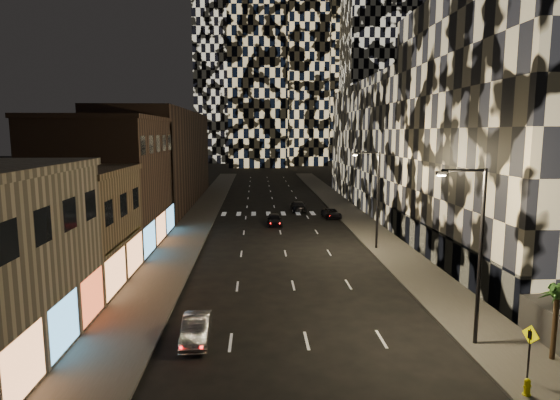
{
  "coord_description": "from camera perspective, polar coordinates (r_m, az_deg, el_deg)",
  "views": [
    {
      "loc": [
        -2.58,
        -12.22,
        10.89
      ],
      "look_at": [
        -0.88,
        21.42,
        6.0
      ],
      "focal_mm": 30.0,
      "sensor_mm": 36.0,
      "label": 1
    }
  ],
  "objects": [
    {
      "name": "car_dark_midlane",
      "position": [
        55.16,
        -0.69,
        -2.38
      ],
      "size": [
        1.68,
        4.12,
        1.4
      ],
      "primitive_type": "imported",
      "rotation": [
        0.0,
        0.0,
        0.0
      ],
      "color": "black",
      "rests_on": "ground"
    },
    {
      "name": "sidewalk_left",
      "position": [
        63.58,
        -9.56,
        -1.65
      ],
      "size": [
        4.0,
        120.0,
        0.15
      ],
      "primitive_type": "cube",
      "color": "#47443F",
      "rests_on": "ground"
    },
    {
      "name": "ped_sign",
      "position": [
        23.67,
        28.16,
        -15.19
      ],
      "size": [
        0.31,
        0.82,
        2.54
      ],
      "rotation": [
        0.0,
        0.0,
        0.32
      ],
      "color": "black",
      "rests_on": "sidewalk_right"
    },
    {
      "name": "midrise_right",
      "position": [
        43.1,
        28.96,
        7.39
      ],
      "size": [
        16.0,
        25.0,
        22.0
      ],
      "primitive_type": "cube",
      "color": "#232326",
      "rests_on": "ground"
    },
    {
      "name": "retail_brown",
      "position": [
        48.19,
        -20.31,
        1.92
      ],
      "size": [
        10.0,
        15.0,
        12.0
      ],
      "primitive_type": "cube",
      "color": "#4B352A",
      "rests_on": "ground"
    },
    {
      "name": "tower_right_mid",
      "position": [
        156.89,
        11.98,
        22.53
      ],
      "size": [
        20.0,
        20.0,
        100.0
      ],
      "primitive_type": "cube",
      "color": "black",
      "rests_on": "ground"
    },
    {
      "name": "fire_hydrant",
      "position": [
        23.1,
        27.9,
        -19.52
      ],
      "size": [
        0.36,
        0.34,
        0.72
      ],
      "rotation": [
        0.0,
        0.0,
        0.31
      ],
      "color": "#D8D30C",
      "rests_on": "sidewalk_right"
    },
    {
      "name": "palm_tree",
      "position": [
        25.93,
        30.71,
        -10.21
      ],
      "size": [
        1.88,
        1.86,
        3.68
      ],
      "color": "#47331E",
      "rests_on": "sidewalk_right"
    },
    {
      "name": "curb_left",
      "position": [
        63.37,
        -7.67,
        -1.64
      ],
      "size": [
        0.2,
        120.0,
        0.15
      ],
      "primitive_type": "cube",
      "color": "#4C4C47",
      "rests_on": "ground"
    },
    {
      "name": "sidewalk_right",
      "position": [
        64.39,
        8.41,
        -1.5
      ],
      "size": [
        4.0,
        120.0,
        0.15
      ],
      "primitive_type": "cube",
      "color": "#47443F",
      "rests_on": "ground"
    },
    {
      "name": "streetlight_near",
      "position": [
        25.37,
        22.81,
        -5.01
      ],
      "size": [
        2.55,
        0.25,
        9.0
      ],
      "color": "black",
      "rests_on": "sidewalk_right"
    },
    {
      "name": "retail_tan",
      "position": [
        36.86,
        -25.91,
        -3.35
      ],
      "size": [
        10.0,
        10.0,
        8.0
      ],
      "primitive_type": "cube",
      "color": "#7B654A",
      "rests_on": "ground"
    },
    {
      "name": "car_dark_oncoming",
      "position": [
        65.12,
        2.25,
        -0.75
      ],
      "size": [
        1.99,
        4.81,
        1.39
      ],
      "primitive_type": "imported",
      "rotation": [
        0.0,
        0.0,
        3.13
      ],
      "color": "black",
      "rests_on": "ground"
    },
    {
      "name": "retail_filler_left",
      "position": [
        73.75,
        -14.22,
        4.99
      ],
      "size": [
        10.0,
        40.0,
        14.0
      ],
      "primitive_type": "cube",
      "color": "#4B352A",
      "rests_on": "ground"
    },
    {
      "name": "car_silver_parked",
      "position": [
        25.8,
        -10.19,
        -15.24
      ],
      "size": [
        1.52,
        4.05,
        1.32
      ],
      "primitive_type": "imported",
      "rotation": [
        0.0,
        0.0,
        0.03
      ],
      "color": "#96969B",
      "rests_on": "ground"
    },
    {
      "name": "midrise_base",
      "position": [
        40.72,
        18.72,
        -5.52
      ],
      "size": [
        0.6,
        25.0,
        3.0
      ],
      "primitive_type": "cube",
      "color": "#383838",
      "rests_on": "ground"
    },
    {
      "name": "tower_center_low",
      "position": [
        156.56,
        -2.81,
        21.78
      ],
      "size": [
        18.0,
        18.0,
        95.0
      ],
      "primitive_type": "cube",
      "color": "black",
      "rests_on": "ground"
    },
    {
      "name": "car_dark_rightlane",
      "position": [
        60.3,
        6.29,
        -1.62
      ],
      "size": [
        2.27,
        4.4,
        1.19
      ],
      "primitive_type": "imported",
      "rotation": [
        0.0,
        0.0,
        0.07
      ],
      "color": "black",
      "rests_on": "ground"
    },
    {
      "name": "curb_right",
      "position": [
        64.01,
        6.57,
        -1.52
      ],
      "size": [
        0.2,
        120.0,
        0.15
      ],
      "primitive_type": "cube",
      "color": "#4C4C47",
      "rests_on": "ground"
    },
    {
      "name": "streetlight_far",
      "position": [
        43.96,
        11.53,
        0.86
      ],
      "size": [
        2.55,
        0.25,
        9.0
      ],
      "color": "black",
      "rests_on": "sidewalk_right"
    },
    {
      "name": "midrise_filler_right",
      "position": [
        72.83,
        15.26,
        6.49
      ],
      "size": [
        16.0,
        40.0,
        18.0
      ],
      "primitive_type": "cube",
      "color": "#232326",
      "rests_on": "ground"
    }
  ]
}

